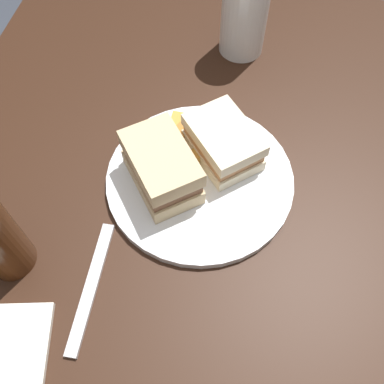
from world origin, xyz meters
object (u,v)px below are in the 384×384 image
plate (200,179)px  fork (91,286)px  napkin (11,349)px  sandwich_half_left (223,142)px  pint_glass (244,15)px  sandwich_half_right (162,168)px

plate → fork: size_ratio=1.55×
plate → napkin: bearing=-32.7°
fork → sandwich_half_left: bearing=-31.4°
plate → pint_glass: pint_glass is taller
plate → sandwich_half_right: bearing=-71.0°
plate → napkin: size_ratio=2.54×
napkin → sandwich_half_right: bearing=153.9°
plate → sandwich_half_right: size_ratio=1.95×
plate → napkin: (0.28, -0.18, -0.00)m
pint_glass → fork: size_ratio=0.93×
sandwich_half_right → napkin: sandwich_half_right is taller
pint_glass → napkin: (0.58, -0.20, -0.07)m
sandwich_half_right → napkin: size_ratio=1.30×
sandwich_half_right → napkin: (0.26, -0.13, -0.04)m
napkin → plate: bearing=147.3°
fork → plate: bearing=-31.8°
plate → sandwich_half_left: size_ratio=2.02×
napkin → fork: size_ratio=0.61×
fork → napkin: bearing=141.3°
sandwich_half_right → plate: bearing=109.0°
sandwich_half_left → pint_glass: size_ratio=0.83×
sandwich_half_right → napkin: 0.30m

